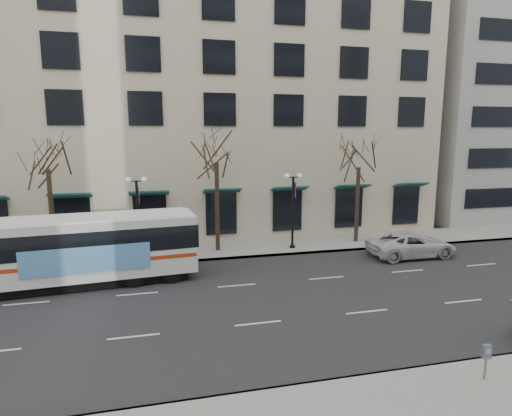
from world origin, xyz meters
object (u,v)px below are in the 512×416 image
object	(u,v)px
city_bus	(67,249)
white_pickup	(411,245)
tree_far_right	(359,153)
tree_far_left	(47,153)
pay_station	(486,354)
lamp_post_left	(138,214)
lamp_post_right	(293,207)
tree_far_mid	(216,148)

from	to	relation	value
city_bus	white_pickup	size ratio (longest dim) A/B	2.40
tree_far_right	tree_far_left	bearing A→B (deg)	180.00
white_pickup	pay_station	world-z (taller)	white_pickup
lamp_post_left	lamp_post_right	distance (m)	10.00
lamp_post_right	pay_station	size ratio (longest dim) A/B	4.50
tree_far_left	tree_far_mid	world-z (taller)	tree_far_mid
lamp_post_left	lamp_post_right	bearing A→B (deg)	0.00
tree_far_left	white_pickup	world-z (taller)	tree_far_left
tree_far_right	pay_station	bearing A→B (deg)	-103.44
tree_far_right	white_pickup	distance (m)	7.12
lamp_post_left	white_pickup	world-z (taller)	lamp_post_left
lamp_post_left	lamp_post_right	size ratio (longest dim) A/B	1.00
tree_far_mid	tree_far_right	distance (m)	10.01
lamp_post_right	pay_station	distance (m)	16.53
tree_far_left	city_bus	world-z (taller)	tree_far_left
tree_far_right	lamp_post_left	xyz separation A→B (m)	(-14.99, -0.60, -3.48)
tree_far_left	pay_station	size ratio (longest dim) A/B	7.20
tree_far_mid	lamp_post_left	xyz separation A→B (m)	(-4.99, -0.60, -3.96)
pay_station	city_bus	bearing A→B (deg)	148.00
tree_far_right	pay_station	xyz separation A→B (m)	(-4.06, -16.99, -5.43)
tree_far_left	tree_far_right	bearing A→B (deg)	0.00
tree_far_mid	pay_station	world-z (taller)	tree_far_mid
tree_far_right	lamp_post_left	world-z (taller)	tree_far_right
white_pickup	tree_far_right	bearing A→B (deg)	26.23
tree_far_left	city_bus	size ratio (longest dim) A/B	0.62
lamp_post_left	pay_station	xyz separation A→B (m)	(10.93, -16.39, -1.96)
lamp_post_left	tree_far_mid	bearing A→B (deg)	6.85
tree_far_left	pay_station	distance (m)	23.99
tree_far_left	white_pickup	size ratio (longest dim) A/B	1.48
tree_far_mid	lamp_post_right	xyz separation A→B (m)	(5.01, -0.60, -3.96)
lamp_post_right	white_pickup	distance (m)	7.96
tree_far_right	white_pickup	bearing A→B (deg)	-63.78
tree_far_right	lamp_post_right	distance (m)	6.11
tree_far_mid	city_bus	xyz separation A→B (m)	(-8.45, -4.44, -4.94)
tree_far_mid	white_pickup	bearing A→B (deg)	-18.11
lamp_post_left	tree_far_right	bearing A→B (deg)	2.29
tree_far_right	lamp_post_left	bearing A→B (deg)	-177.71
tree_far_mid	white_pickup	world-z (taller)	tree_far_mid
tree_far_right	lamp_post_right	xyz separation A→B (m)	(-4.99, -0.60, -3.48)
city_bus	pay_station	world-z (taller)	city_bus
tree_far_mid	lamp_post_left	bearing A→B (deg)	-173.15
lamp_post_left	city_bus	world-z (taller)	lamp_post_left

